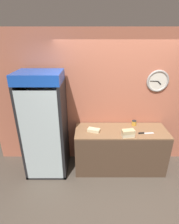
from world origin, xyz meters
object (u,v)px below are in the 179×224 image
sandwich_flat_left (94,130)px  chefs_knife (144,133)px  sandwich_stack_bottom (128,135)px  beverage_cooler (45,120)px  sandwich_stack_middle (128,132)px  condiment_jar (134,123)px

sandwich_flat_left → chefs_knife: sandwich_flat_left is taller
sandwich_stack_bottom → beverage_cooler: bearing=170.8°
beverage_cooler → sandwich_stack_bottom: (1.53, -0.25, -0.18)m
beverage_cooler → sandwich_flat_left: beverage_cooler is taller
sandwich_stack_bottom → sandwich_stack_middle: sandwich_stack_middle is taller
sandwich_stack_bottom → sandwich_flat_left: bearing=163.5°
sandwich_stack_bottom → sandwich_stack_middle: 0.07m
beverage_cooler → sandwich_flat_left: size_ratio=8.00×
sandwich_stack_middle → sandwich_flat_left: size_ratio=0.93×
beverage_cooler → condiment_jar: size_ratio=19.08×
condiment_jar → sandwich_stack_bottom: bearing=-116.0°
condiment_jar → beverage_cooler: bearing=-174.0°
beverage_cooler → chefs_knife: 1.87m
chefs_knife → condiment_jar: (-0.11, 0.32, 0.04)m
beverage_cooler → chefs_knife: beverage_cooler is taller
sandwich_stack_middle → chefs_knife: sandwich_stack_middle is taller
sandwich_flat_left → chefs_knife: (0.94, -0.07, -0.02)m
sandwich_stack_bottom → sandwich_flat_left: 0.64m
sandwich_flat_left → chefs_knife: size_ratio=0.86×
chefs_knife → condiment_jar: 0.35m
condiment_jar → sandwich_flat_left: bearing=-163.1°
beverage_cooler → sandwich_flat_left: (0.92, -0.07, -0.19)m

